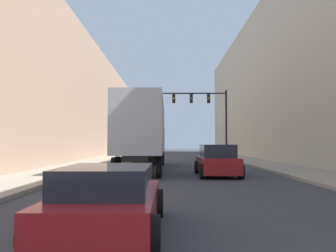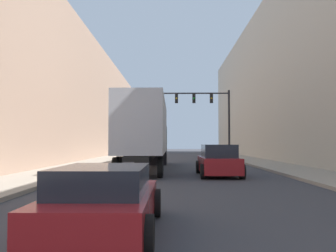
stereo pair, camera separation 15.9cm
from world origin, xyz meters
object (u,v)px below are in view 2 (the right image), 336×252
object	(u,v)px
semi_truck	(146,132)
suv_car	(218,161)
traffic_signal_gantry	(210,110)
sedan_car	(104,200)

from	to	relation	value
semi_truck	suv_car	distance (m)	6.31
semi_truck	traffic_signal_gantry	xyz separation A→B (m)	(5.37, 12.56, 2.52)
sedan_car	suv_car	bearing A→B (deg)	73.27
suv_car	traffic_signal_gantry	world-z (taller)	traffic_signal_gantry
sedan_car	suv_car	distance (m)	12.63
suv_car	traffic_signal_gantry	size ratio (longest dim) A/B	0.67
traffic_signal_gantry	semi_truck	bearing A→B (deg)	-113.15
semi_truck	sedan_car	bearing A→B (deg)	-88.69
semi_truck	traffic_signal_gantry	bearing A→B (deg)	66.85
sedan_car	traffic_signal_gantry	world-z (taller)	traffic_signal_gantry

